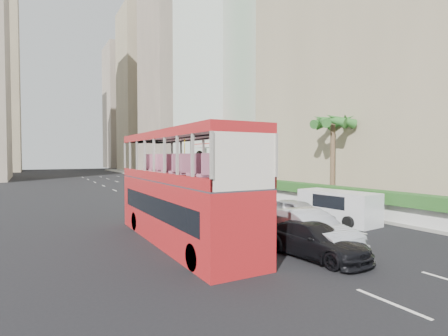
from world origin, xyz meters
TOP-DOWN VIEW (x-y plane):
  - ground_plane at (0.00, 0.00)m, footprint 200.00×200.00m
  - double_decker_bus at (-6.00, 0.00)m, footprint 2.50×11.00m
  - car_silver_lane_a at (-1.73, -3.69)m, footprint 1.76×5.01m
  - car_silver_lane_b at (0.97, 0.07)m, footprint 2.36×4.69m
  - car_black at (-2.35, -4.79)m, footprint 2.42×4.84m
  - van_asset at (0.76, 13.23)m, footprint 3.21×5.70m
  - minibus_near at (1.01, 12.47)m, footprint 2.30×6.06m
  - minibus_far at (4.23, 14.56)m, footprint 2.43×6.67m
  - panel_van_near at (3.90, -0.18)m, footprint 2.38×4.84m
  - panel_van_far at (4.08, 19.42)m, footprint 2.64×5.69m
  - sidewalk at (9.00, 25.00)m, footprint 6.00×120.00m
  - kerb_wall at (6.20, 14.00)m, footprint 0.30×44.00m
  - hedge at (6.20, 14.00)m, footprint 1.10×44.00m
  - palm_tree at (7.80, 4.00)m, footprint 0.36×0.36m
  - shell_station at (10.00, 23.00)m, footprint 6.50×8.00m
  - tower_stripe at (18.00, 34.00)m, footprint 16.00×18.00m
  - tower_mid at (18.00, 58.00)m, footprint 16.00×16.00m
  - tower_far_a at (17.00, 82.00)m, footprint 14.00×14.00m
  - tower_far_b at (17.00, 104.00)m, footprint 14.00×14.00m

SIDE VIEW (x-z plane):
  - ground_plane at x=0.00m, z-range 0.00..0.00m
  - car_silver_lane_a at x=-1.73m, z-range -0.82..0.82m
  - car_silver_lane_b at x=0.97m, z-range -0.77..0.77m
  - car_black at x=-2.35m, z-range -0.68..0.68m
  - van_asset at x=0.76m, z-range -0.75..0.75m
  - sidewalk at x=9.00m, z-range 0.00..0.18m
  - kerb_wall at x=6.20m, z-range 0.18..1.18m
  - panel_van_near at x=3.90m, z-range 0.00..1.87m
  - panel_van_far at x=4.08m, z-range 0.00..2.22m
  - minibus_near at x=1.01m, z-range 0.00..2.64m
  - minibus_far at x=4.23m, z-range 0.00..2.92m
  - hedge at x=6.20m, z-range 1.18..1.88m
  - double_decker_bus at x=-6.00m, z-range 0.00..5.06m
  - shell_station at x=10.00m, z-range 0.00..5.50m
  - palm_tree at x=7.80m, z-range 0.18..6.58m
  - tower_far_b at x=17.00m, z-range 0.00..40.00m
  - tower_far_a at x=17.00m, z-range 0.00..44.00m
  - tower_mid at x=18.00m, z-range 0.00..50.00m
  - tower_stripe at x=18.00m, z-range 0.00..58.00m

